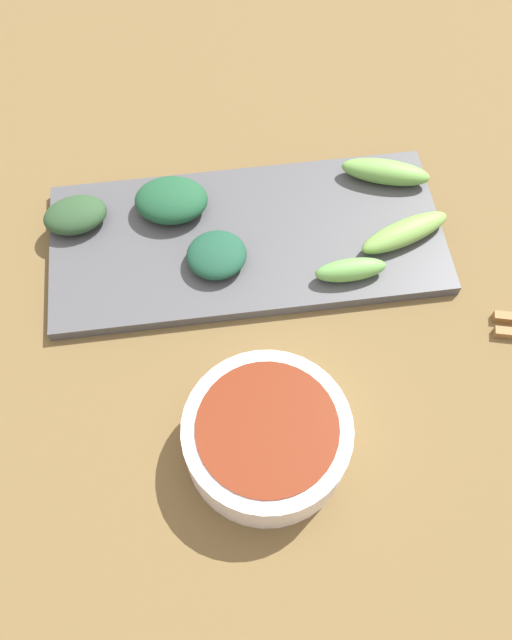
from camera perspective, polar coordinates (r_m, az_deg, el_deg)
The scene contains 9 objects.
tabletop at distance 0.60m, azimuth -1.82°, elevation -1.98°, with size 2.10×2.10×0.02m, color brown.
sauce_bowl at distance 0.53m, azimuth 0.94°, elevation -9.90°, with size 0.13×0.13×0.05m.
serving_plate at distance 0.64m, azimuth -0.77°, elevation 6.93°, with size 0.16×0.37×0.01m, color #48494D.
broccoli_leafy_0 at distance 0.61m, azimuth -3.39°, elevation 5.57°, with size 0.05×0.05×0.02m, color #1A4934.
broccoli_leafy_1 at distance 0.64m, azimuth -7.26°, elevation 10.13°, with size 0.05×0.07×0.03m, color #1B4D2F.
broccoli_stalk_2 at distance 0.68m, azimuth 11.01°, elevation 12.32°, with size 0.03×0.09×0.02m, color #6AA349.
broccoli_stalk_3 at distance 0.60m, azimuth 8.09°, elevation 4.27°, with size 0.02×0.06×0.02m, color #62A24C.
broccoli_leafy_4 at distance 0.65m, azimuth -15.19°, elevation 8.66°, with size 0.04×0.06×0.02m, color #294729.
broccoli_stalk_5 at distance 0.64m, azimuth 12.59°, elevation 7.31°, with size 0.03×0.09×0.02m, color #72A349.
Camera 1 is at (-0.27, 0.02, 0.54)m, focal length 37.42 mm.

